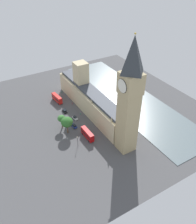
{
  "coord_description": "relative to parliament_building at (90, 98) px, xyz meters",
  "views": [
    {
      "loc": [
        57.69,
        109.43,
        86.1
      ],
      "look_at": [
        1.0,
        13.8,
        7.69
      ],
      "focal_mm": 37.7,
      "sensor_mm": 36.0,
      "label": 1
    }
  ],
  "objects": [
    {
      "name": "pedestrian_by_river_gate",
      "position": [
        7.67,
        -10.46,
        -7.23
      ],
      "size": [
        0.61,
        0.52,
        1.52
      ],
      "rotation": [
        0.0,
        0.0,
        4.43
      ],
      "color": "maroon",
      "rests_on": "ground"
    },
    {
      "name": "double_decker_bus_near_tower",
      "position": [
        14.87,
        -18.67,
        -5.28
      ],
      "size": [
        3.56,
        10.7,
        4.75
      ],
      "rotation": [
        0.0,
        0.0,
        0.1
      ],
      "color": "red",
      "rests_on": "ground"
    },
    {
      "name": "car_white_under_trees",
      "position": [
        13.23,
        5.25,
        -7.02
      ],
      "size": [
        2.21,
        4.36,
        1.74
      ],
      "rotation": [
        0.0,
        0.0,
        0.07
      ],
      "color": "silver",
      "rests_on": "ground"
    },
    {
      "name": "street_lamp_slot_10",
      "position": [
        22.07,
        6.86,
        -3.24
      ],
      "size": [
        0.56,
        0.56,
        6.75
      ],
      "color": "black",
      "rests_on": "ground"
    },
    {
      "name": "river_thames",
      "position": [
        -29.02,
        1.61,
        -7.79
      ],
      "size": [
        33.35,
        125.3,
        0.25
      ],
      "primitive_type": "cube",
      "color": "slate",
      "rests_on": "ground"
    },
    {
      "name": "car_black_leading",
      "position": [
        15.63,
        -4.75,
        -7.02
      ],
      "size": [
        2.06,
        4.57,
        1.74
      ],
      "rotation": [
        0.0,
        0.0,
        3.18
      ],
      "color": "black",
      "rests_on": "ground"
    },
    {
      "name": "street_lamp_slot_11",
      "position": [
        22.48,
        27.46,
        -3.35
      ],
      "size": [
        0.56,
        0.56,
        6.57
      ],
      "color": "black",
      "rests_on": "ground"
    },
    {
      "name": "parliament_building",
      "position": [
        0.0,
        0.0,
        0.0
      ],
      "size": [
        11.86,
        69.23,
        27.84
      ],
      "color": "#CCBA8E",
      "rests_on": "ground"
    },
    {
      "name": "pedestrian_trailing",
      "position": [
        7.59,
        -27.69,
        -7.17
      ],
      "size": [
        0.68,
        0.68,
        1.65
      ],
      "rotation": [
        0.0,
        0.0,
        2.37
      ],
      "color": "#336B60",
      "rests_on": "ground"
    },
    {
      "name": "plane_tree_opposite_hall",
      "position": [
        23.25,
        9.07,
        -1.32
      ],
      "size": [
        4.53,
        4.53,
        8.6
      ],
      "color": "brown",
      "rests_on": "ground"
    },
    {
      "name": "ground_plane",
      "position": [
        1.99,
        1.61,
        -7.91
      ],
      "size": [
        139.23,
        139.23,
        0.0
      ],
      "primitive_type": "plane",
      "color": "#4C4C4F"
    },
    {
      "name": "car_blue_far_end",
      "position": [
        17.14,
        12.08,
        -7.02
      ],
      "size": [
        2.22,
        4.65,
        1.74
      ],
      "rotation": [
        0.0,
        0.0,
        3.25
      ],
      "color": "navy",
      "rests_on": "ground"
    },
    {
      "name": "pedestrian_kerbside",
      "position": [
        8.35,
        2.92,
        -7.19
      ],
      "size": [
        0.66,
        0.67,
        1.61
      ],
      "rotation": [
        0.0,
        0.0,
        3.91
      ],
      "color": "#336B60",
      "rests_on": "ground"
    },
    {
      "name": "double_decker_bus_corner",
      "position": [
        14.84,
        24.13,
        -5.28
      ],
      "size": [
        2.79,
        10.54,
        4.75
      ],
      "rotation": [
        0.0,
        0.0,
        3.16
      ],
      "color": "#B20C0F",
      "rests_on": "ground"
    },
    {
      "name": "clock_tower",
      "position": [
        1.76,
        41.01,
        22.95
      ],
      "size": [
        9.16,
        9.16,
        59.6
      ],
      "color": "tan",
      "rests_on": "ground"
    },
    {
      "name": "plane_tree_midblock",
      "position": [
        22.46,
        14.95,
        -0.26
      ],
      "size": [
        6.6,
        6.6,
        10.49
      ],
      "color": "brown",
      "rests_on": "ground"
    }
  ]
}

